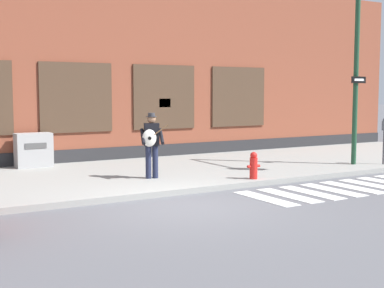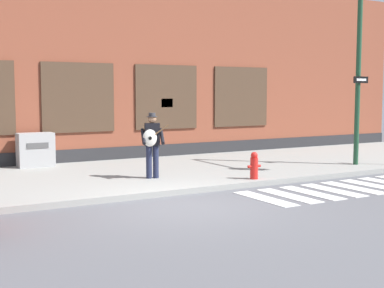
{
  "view_description": "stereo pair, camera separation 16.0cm",
  "coord_description": "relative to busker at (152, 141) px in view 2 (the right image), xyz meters",
  "views": [
    {
      "loc": [
        -5.45,
        -9.48,
        2.36
      ],
      "look_at": [
        0.95,
        1.39,
        1.14
      ],
      "focal_mm": 50.0,
      "sensor_mm": 36.0,
      "label": 1
    },
    {
      "loc": [
        -5.31,
        -9.56,
        2.36
      ],
      "look_at": [
        0.95,
        1.39,
        1.14
      ],
      "focal_mm": 50.0,
      "sensor_mm": 36.0,
      "label": 2
    }
  ],
  "objects": [
    {
      "name": "fire_hydrant",
      "position": [
        2.23,
        -1.4,
        -0.62
      ],
      "size": [
        0.38,
        0.2,
        0.7
      ],
      "color": "red",
      "rests_on": "sidewalk"
    },
    {
      "name": "busker",
      "position": [
        0.0,
        0.0,
        0.0
      ],
      "size": [
        0.72,
        0.67,
        1.7
      ],
      "color": "#1E233D",
      "rests_on": "sidewalk"
    },
    {
      "name": "building_backdrop",
      "position": [
        -0.59,
        6.17,
        2.05
      ],
      "size": [
        28.0,
        4.06,
        6.31
      ],
      "color": "brown",
      "rests_on": "ground"
    },
    {
      "name": "sidewalk",
      "position": [
        -0.59,
        1.22,
        -1.03
      ],
      "size": [
        28.0,
        5.93,
        0.14
      ],
      "color": "gray",
      "rests_on": "ground"
    },
    {
      "name": "crosswalk",
      "position": [
        3.7,
        -3.05,
        -1.1
      ],
      "size": [
        5.2,
        1.9,
        0.01
      ],
      "color": "silver",
      "rests_on": "ground"
    },
    {
      "name": "ground_plane",
      "position": [
        -0.59,
        -2.84,
        -1.1
      ],
      "size": [
        160.0,
        160.0,
        0.0
      ],
      "primitive_type": "plane",
      "color": "#56565B"
    },
    {
      "name": "utility_box",
      "position": [
        -2.08,
        3.73,
        -0.46
      ],
      "size": [
        1.05,
        0.58,
        1.01
      ],
      "color": "#9E9E9E",
      "rests_on": "sidewalk"
    }
  ]
}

